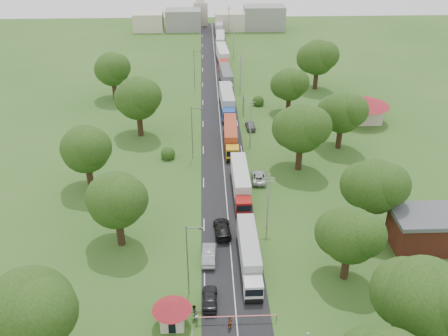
{
  "coord_description": "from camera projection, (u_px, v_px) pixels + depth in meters",
  "views": [
    {
      "loc": [
        -3.09,
        -65.58,
        42.82
      ],
      "look_at": [
        -0.2,
        5.56,
        3.0
      ],
      "focal_mm": 40.0,
      "sensor_mm": 36.0,
      "label": 1
    }
  ],
  "objects": [
    {
      "name": "car_lane_rear",
      "position": [
        222.0,
        229.0,
        70.7
      ],
      "size": [
        2.6,
        5.68,
        1.61
      ],
      "primitive_type": "imported",
      "rotation": [
        0.0,
        0.0,
        3.2
      ],
      "color": "black",
      "rests_on": "ground"
    },
    {
      "name": "tree_6",
      "position": [
        290.0,
        84.0,
        106.16
      ],
      "size": [
        8.0,
        8.0,
        10.1
      ],
      "color": "#382616",
      "rests_on": "ground"
    },
    {
      "name": "car_lane_mid",
      "position": [
        209.0,
        255.0,
        65.64
      ],
      "size": [
        1.91,
        5.04,
        1.64
      ],
      "primitive_type": "imported",
      "rotation": [
        0.0,
        0.0,
        3.11
      ],
      "color": "gray",
      "rests_on": "ground"
    },
    {
      "name": "church",
      "position": [
        201.0,
        9.0,
        178.33
      ],
      "size": [
        5.0,
        5.0,
        12.3
      ],
      "color": "beige",
      "rests_on": "ground"
    },
    {
      "name": "lamp_2",
      "position": [
        195.0,
        68.0,
        118.9
      ],
      "size": [
        2.03,
        0.22,
        10.0
      ],
      "color": "slate",
      "rests_on": "ground"
    },
    {
      "name": "pole_3",
      "position": [
        240.0,
        73.0,
        118.84
      ],
      "size": [
        1.6,
        0.24,
        9.0
      ],
      "color": "gray",
      "rests_on": "ground"
    },
    {
      "name": "car_verge_far",
      "position": [
        250.0,
        125.0,
        101.83
      ],
      "size": [
        2.01,
        4.5,
        1.5
      ],
      "primitive_type": "imported",
      "rotation": [
        0.0,
        0.0,
        3.2
      ],
      "color": "slate",
      "rests_on": "ground"
    },
    {
      "name": "truck_0",
      "position": [
        249.0,
        254.0,
        63.97
      ],
      "size": [
        2.41,
        13.59,
        3.77
      ],
      "color": "white",
      "rests_on": "ground"
    },
    {
      "name": "pole_2",
      "position": [
        251.0,
        120.0,
        94.42
      ],
      "size": [
        1.6,
        0.24,
        9.0
      ],
      "color": "gray",
      "rests_on": "ground"
    },
    {
      "name": "truck_1",
      "position": [
        241.0,
        182.0,
        79.46
      ],
      "size": [
        2.55,
        14.22,
        3.94
      ],
      "color": "maroon",
      "rests_on": "ground"
    },
    {
      "name": "tree_12",
      "position": [
        138.0,
        98.0,
        95.75
      ],
      "size": [
        9.6,
        9.6,
        12.05
      ],
      "color": "#382616",
      "rests_on": "ground"
    },
    {
      "name": "tree_9",
      "position": [
        32.0,
        308.0,
        47.65
      ],
      "size": [
        9.6,
        9.6,
        12.05
      ],
      "color": "#382616",
      "rests_on": "ground"
    },
    {
      "name": "distant_town",
      "position": [
        214.0,
        20.0,
        172.45
      ],
      "size": [
        52.0,
        8.0,
        8.0
      ],
      "color": "gray",
      "rests_on": "ground"
    },
    {
      "name": "tree_10",
      "position": [
        116.0,
        199.0,
        65.56
      ],
      "size": [
        8.8,
        8.8,
        11.07
      ],
      "color": "#382616",
      "rests_on": "ground"
    },
    {
      "name": "pedestrian_booth",
      "position": [
        194.0,
        312.0,
        56.46
      ],
      "size": [
        0.87,
        1.04,
        1.92
      ],
      "primitive_type": "imported",
      "rotation": [
        0.0,
        0.0,
        -1.41
      ],
      "color": "gray",
      "rests_on": "ground"
    },
    {
      "name": "tree_5",
      "position": [
        342.0,
        112.0,
        91.29
      ],
      "size": [
        8.8,
        8.8,
        11.07
      ],
      "color": "#382616",
      "rests_on": "ground"
    },
    {
      "name": "truck_2",
      "position": [
        231.0,
        136.0,
        94.53
      ],
      "size": [
        2.7,
        13.95,
        3.86
      ],
      "color": "gold",
      "rests_on": "ground"
    },
    {
      "name": "pedestrian_near",
      "position": [
        230.0,
        323.0,
        55.21
      ],
      "size": [
        0.72,
        0.71,
        1.67
      ],
      "primitive_type": "imported",
      "rotation": [
        0.0,
        0.0,
        0.75
      ],
      "color": "gray",
      "rests_on": "ground"
    },
    {
      "name": "lamp_1",
      "position": [
        193.0,
        130.0,
        88.38
      ],
      "size": [
        2.03,
        0.22,
        10.0
      ],
      "color": "slate",
      "rests_on": "ground"
    },
    {
      "name": "tree_7",
      "position": [
        318.0,
        57.0,
        118.97
      ],
      "size": [
        9.6,
        9.6,
        12.05
      ],
      "color": "#382616",
      "rests_on": "ground"
    },
    {
      "name": "tree_2",
      "position": [
        350.0,
        234.0,
        59.9
      ],
      "size": [
        8.0,
        8.0,
        10.1
      ],
      "color": "#382616",
      "rests_on": "ground"
    },
    {
      "name": "pole_4",
      "position": [
        234.0,
        41.0,
        143.26
      ],
      "size": [
        1.6,
        0.24,
        9.0
      ],
      "color": "gray",
      "rests_on": "ground"
    },
    {
      "name": "tree_4",
      "position": [
        301.0,
        128.0,
        83.7
      ],
      "size": [
        9.6,
        9.6,
        12.05
      ],
      "color": "#382616",
      "rests_on": "ground"
    },
    {
      "name": "house_cream",
      "position": [
        364.0,
        105.0,
        103.65
      ],
      "size": [
        10.08,
        10.08,
        5.8
      ],
      "color": "beige",
      "rests_on": "ground"
    },
    {
      "name": "road",
      "position": [
        222.0,
        145.0,
        95.64
      ],
      "size": [
        8.0,
        200.0,
        0.04
      ],
      "primitive_type": "cube",
      "color": "black",
      "rests_on": "ground"
    },
    {
      "name": "house_brick",
      "position": [
        423.0,
        230.0,
        67.37
      ],
      "size": [
        8.6,
        6.6,
        5.2
      ],
      "color": "maroon",
      "rests_on": "ground"
    },
    {
      "name": "pole_5",
      "position": [
        229.0,
        19.0,
        167.67
      ],
      "size": [
        1.6,
        0.24,
        9.0
      ],
      "color": "gray",
      "rests_on": "ground"
    },
    {
      "name": "info_sign",
      "position": [
        243.0,
        101.0,
        107.44
      ],
      "size": [
        0.12,
        3.1,
        4.1
      ],
      "color": "slate",
      "rests_on": "ground"
    },
    {
      "name": "truck_6",
      "position": [
        220.0,
        42.0,
        152.43
      ],
      "size": [
        3.02,
        14.77,
        4.08
      ],
      "color": "#24612F",
      "rests_on": "ground"
    },
    {
      "name": "pole_1",
      "position": [
        268.0,
        200.0,
        70.01
      ],
      "size": [
        1.6,
        0.24,
        9.0
      ],
      "color": "gray",
      "rests_on": "ground"
    },
    {
      "name": "car_lane_front",
      "position": [
        210.0,
        298.0,
        58.7
      ],
      "size": [
        1.93,
        4.58,
        1.54
      ],
      "primitive_type": "imported",
      "rotation": [
        0.0,
        0.0,
        3.12
      ],
      "color": "black",
      "rests_on": "ground"
    },
    {
      "name": "ground",
      "position": [
        227.0,
        202.0,
        78.2
      ],
      "size": [
        260.0,
        260.0,
        0.0
      ],
      "primitive_type": "plane",
      "color": "#2A521B",
      "rests_on": "ground"
    },
    {
      "name": "guard_booth",
      "position": [
        172.0,
        311.0,
        55.09
      ],
      "size": [
        4.4,
        4.4,
        3.45
      ],
      "color": "beige",
      "rests_on": "ground"
    },
    {
      "name": "tree_11",
      "position": [
        86.0,
        149.0,
        78.39
      ],
      "size": [
        8.8,
        8.8,
        11.07
      ],
      "color": "#382616",
      "rests_on": "ground"
    },
    {
      "name": "truck_7",
      "position": [
        219.0,
        27.0,
        168.6
      ],
      "size": [
        2.9,
        14.14,
        3.91
      ],
      "color": "#A3A3A3",
      "rests_on": "ground"
    },
    {
      "name": "boom_barrier",
      "position": [
        225.0,
        317.0,
        55.92
      ],
      "size": [
        9.22,
        0.35,
        1.18
      ],
      "color": "slate",
      "rests_on": "ground"
    },
    {
      "name": "truck_3",
      "position": [
        227.0,
        101.0,
        109.41
      ],
      "size": [
        3.04,
        15.42,
        4.27
      ],
      "color": "#1B47A7",
      "rests_on": "ground"
    },
    {
      "name": "tree_13",
      "position": [
        112.0,
        69.0,
        113.2
      ],
      "size": [
        8.8,
        8.8,
        11.07
      ],
      "color": "#382616",
      "rests_on": "ground"
    },
    {
      "name": "car_verge_near",
      "position": [
        259.0,
        177.0,
        83.55
      ],
      "size": [
        2.64,
        5.14,
        1.39
      ],
      "primitive_type": "imported",
      "rotation": [
        0.0,
        0.0,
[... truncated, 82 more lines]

